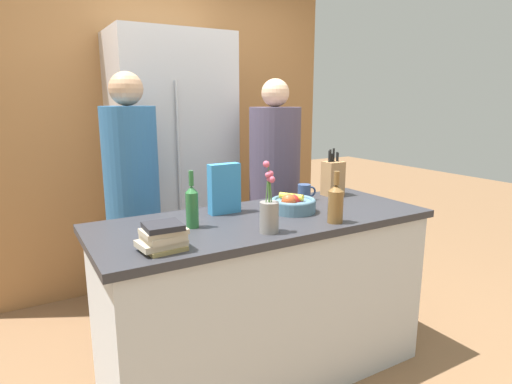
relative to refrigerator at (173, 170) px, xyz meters
The scene contains 14 objects.
ground_plane 1.62m from the refrigerator, 87.16° to the right, with size 14.00×14.00×0.00m, color brown.
kitchen_island 1.38m from the refrigerator, 87.16° to the right, with size 1.82×0.73×0.93m.
back_wall_wood 0.46m from the refrigerator, 80.16° to the left, with size 3.02×0.12×2.60m.
refrigerator is the anchor object (origin of this frame).
fruit_bowl 1.28m from the refrigerator, 78.54° to the right, with size 0.25×0.25×0.11m.
knife_block 1.26m from the refrigerator, 54.86° to the right, with size 0.12×0.10×0.31m.
flower_vase 1.50m from the refrigerator, 92.33° to the right, with size 0.09×0.09×0.34m.
cereal_box 1.08m from the refrigerator, 94.61° to the right, with size 0.18×0.06×0.28m.
coffee_mug 1.16m from the refrigerator, 65.44° to the right, with size 0.12×0.08×0.10m.
book_stack 1.59m from the refrigerator, 111.05° to the right, with size 0.20×0.16×0.12m.
bottle_oil 1.29m from the refrigerator, 105.44° to the right, with size 0.06×0.06×0.28m.
bottle_vinegar 1.57m from the refrigerator, 78.23° to the right, with size 0.08×0.08×0.27m.
person_at_sink 0.72m from the refrigerator, 129.47° to the right, with size 0.33×0.33×1.71m.
person_in_blue 0.81m from the refrigerator, 44.34° to the right, with size 0.37×0.37×1.69m.
Camera 1 is at (-1.16, -1.89, 1.54)m, focal length 30.00 mm.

